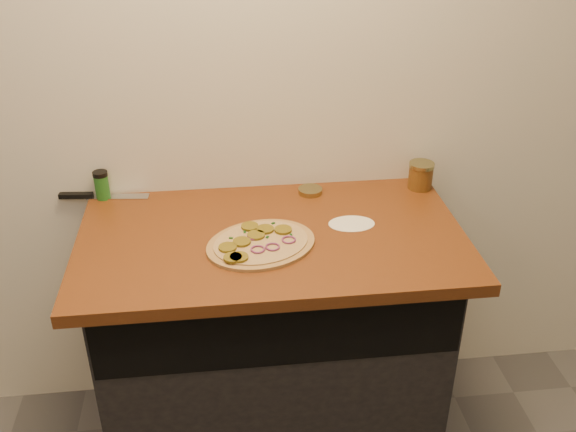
{
  "coord_description": "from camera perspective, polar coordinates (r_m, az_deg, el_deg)",
  "views": [
    {
      "loc": [
        -0.15,
        -0.29,
        1.93
      ],
      "look_at": [
        0.05,
        1.43,
        0.95
      ],
      "focal_mm": 40.0,
      "sensor_mm": 36.0,
      "label": 1
    }
  ],
  "objects": [
    {
      "name": "mason_jar_lid",
      "position": [
        2.23,
        1.99,
        2.25
      ],
      "size": [
        0.11,
        0.11,
        0.02
      ],
      "primitive_type": "cylinder",
      "rotation": [
        0.0,
        0.0,
        0.3
      ],
      "color": "#918954",
      "rests_on": "countertop"
    },
    {
      "name": "room_shell",
      "position": [
        0.4,
        16.96,
        -7.32
      ],
      "size": [
        4.02,
        3.52,
        2.71
      ],
      "color": "beige",
      "rests_on": "ground"
    },
    {
      "name": "cabinet",
      "position": [
        2.3,
        -1.4,
        -11.25
      ],
      "size": [
        1.1,
        0.6,
        0.86
      ],
      "primitive_type": "cube",
      "color": "black",
      "rests_on": "ground"
    },
    {
      "name": "spice_shaker",
      "position": [
        2.27,
        -16.23,
        2.67
      ],
      "size": [
        0.05,
        0.05,
        0.1
      ],
      "color": "#20631F",
      "rests_on": "countertop"
    },
    {
      "name": "flour_spill",
      "position": [
        2.06,
        5.67,
        -0.68
      ],
      "size": [
        0.15,
        0.15,
        0.0
      ],
      "primitive_type": "cylinder",
      "rotation": [
        0.0,
        0.0,
        -0.01
      ],
      "color": "white",
      "rests_on": "countertop"
    },
    {
      "name": "pizza",
      "position": [
        1.93,
        -2.5,
        -2.44
      ],
      "size": [
        0.43,
        0.43,
        0.02
      ],
      "color": "tan",
      "rests_on": "countertop"
    },
    {
      "name": "countertop",
      "position": [
        2.01,
        -1.47,
        -2.01
      ],
      "size": [
        1.2,
        0.7,
        0.04
      ],
      "primitive_type": "cube",
      "color": "brown",
      "rests_on": "cabinet"
    },
    {
      "name": "chefs_knife",
      "position": [
        2.3,
        -16.71,
        1.71
      ],
      "size": [
        0.31,
        0.06,
        0.02
      ],
      "color": "#B7BAC1",
      "rests_on": "countertop"
    },
    {
      "name": "salsa_jar",
      "position": [
        2.3,
        11.71,
        3.56
      ],
      "size": [
        0.09,
        0.09,
        0.1
      ],
      "color": "maroon",
      "rests_on": "countertop"
    }
  ]
}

